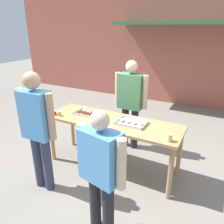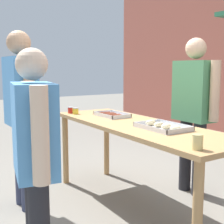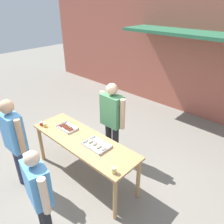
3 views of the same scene
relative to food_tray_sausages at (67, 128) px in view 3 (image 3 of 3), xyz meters
name	(u,v)px [view 3 (image 3 of 3)]	position (x,y,z in m)	size (l,w,h in m)	color
ground_plane	(86,176)	(0.52, -0.04, -0.90)	(24.00, 24.00, 0.00)	gray
building_facade_back	(192,36)	(0.52, 3.94, 1.36)	(12.00, 1.11, 4.50)	#A85647
serving_table	(83,144)	(0.52, -0.04, -0.12)	(2.27, 0.72, 0.89)	tan
food_tray_sausages	(67,128)	(0.00, 0.00, 0.00)	(0.40, 0.25, 0.04)	silver
food_tray_buns	(97,145)	(0.85, 0.00, 0.01)	(0.46, 0.32, 0.06)	silver
condiment_jar_mustard	(41,124)	(-0.48, -0.28, 0.02)	(0.07, 0.07, 0.08)	#B22319
condiment_jar_ketchup	(45,125)	(-0.38, -0.27, 0.02)	(0.07, 0.07, 0.08)	gold
beer_cup	(114,170)	(1.51, -0.28, 0.04)	(0.08, 0.08, 0.10)	#DBC67A
person_server_behind_table	(112,116)	(0.50, 0.77, 0.14)	(0.66, 0.26, 1.75)	#232328
person_customer_holding_hotdog	(14,138)	(-0.15, -0.97, 0.17)	(0.62, 0.24, 1.79)	#333851
person_customer_with_cup	(39,190)	(1.01, -1.23, 0.01)	(0.64, 0.33, 1.55)	#232328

